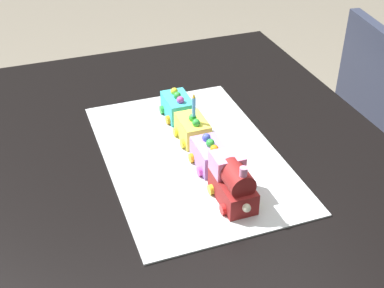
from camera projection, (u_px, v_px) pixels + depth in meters
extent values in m
cube|color=black|center=(198.00, 172.00, 1.22)|extent=(1.40, 1.00, 0.03)
cube|color=black|center=(246.00, 131.00, 2.05)|extent=(0.07, 0.07, 0.71)
cube|color=black|center=(14.00, 178.00, 1.81)|extent=(0.07, 0.07, 0.71)
cube|color=#2D3347|center=(372.00, 89.00, 1.70)|extent=(0.40, 0.09, 0.40)
cube|color=#2D3347|center=(373.00, 225.00, 1.82)|extent=(0.04, 0.04, 0.42)
cube|color=#2D3347|center=(332.00, 168.00, 2.10)|extent=(0.04, 0.04, 0.42)
cube|color=silver|center=(192.00, 155.00, 1.25)|extent=(0.60, 0.40, 0.00)
cube|color=maroon|center=(233.00, 190.00, 1.10)|extent=(0.12, 0.06, 0.05)
cylinder|color=maroon|center=(237.00, 178.00, 1.06)|extent=(0.08, 0.05, 0.05)
cube|color=pink|center=(227.00, 163.00, 1.10)|extent=(0.06, 0.06, 0.04)
cylinder|color=pink|center=(243.00, 174.00, 1.02)|extent=(0.02, 0.02, 0.03)
sphere|color=#F4EFCC|center=(247.00, 208.00, 1.04)|extent=(0.02, 0.02, 0.02)
cylinder|color=yellow|center=(255.00, 202.00, 1.09)|extent=(0.02, 0.01, 0.02)
cylinder|color=yellow|center=(241.00, 183.00, 1.14)|extent=(0.02, 0.01, 0.02)
cylinder|color=red|center=(223.00, 210.00, 1.07)|extent=(0.02, 0.01, 0.02)
cylinder|color=yellow|center=(211.00, 190.00, 1.12)|extent=(0.02, 0.01, 0.02)
cube|color=#AD84E0|center=(210.00, 155.00, 1.20)|extent=(0.10, 0.06, 0.06)
cylinder|color=red|center=(229.00, 165.00, 1.20)|extent=(0.02, 0.01, 0.02)
cylinder|color=orange|center=(220.00, 152.00, 1.24)|extent=(0.02, 0.01, 0.02)
cylinder|color=#D84CB2|center=(200.00, 171.00, 1.18)|extent=(0.02, 0.01, 0.02)
cylinder|color=orange|center=(191.00, 158.00, 1.22)|extent=(0.02, 0.01, 0.02)
sphere|color=orange|center=(214.00, 149.00, 1.16)|extent=(0.02, 0.02, 0.02)
sphere|color=#4C59D8|center=(206.00, 138.00, 1.20)|extent=(0.02, 0.02, 0.02)
sphere|color=green|center=(210.00, 143.00, 1.18)|extent=(0.02, 0.02, 0.02)
cube|color=#F4E04C|center=(193.00, 129.00, 1.29)|extent=(0.10, 0.06, 0.06)
cylinder|color=yellow|center=(210.00, 138.00, 1.29)|extent=(0.02, 0.01, 0.02)
cylinder|color=yellow|center=(202.00, 127.00, 1.33)|extent=(0.02, 0.01, 0.02)
cylinder|color=yellow|center=(183.00, 144.00, 1.27)|extent=(0.02, 0.01, 0.02)
cylinder|color=yellow|center=(175.00, 132.00, 1.31)|extent=(0.02, 0.01, 0.02)
sphere|color=green|center=(193.00, 118.00, 1.27)|extent=(0.02, 0.02, 0.02)
sphere|color=green|center=(196.00, 123.00, 1.25)|extent=(0.02, 0.02, 0.02)
cube|color=#38B7C6|center=(177.00, 107.00, 1.38)|extent=(0.10, 0.06, 0.06)
cylinder|color=orange|center=(194.00, 115.00, 1.38)|extent=(0.02, 0.01, 0.02)
cylinder|color=yellow|center=(187.00, 105.00, 1.42)|extent=(0.02, 0.01, 0.02)
cylinder|color=orange|center=(168.00, 120.00, 1.36)|extent=(0.02, 0.01, 0.02)
cylinder|color=green|center=(162.00, 110.00, 1.40)|extent=(0.02, 0.01, 0.02)
sphere|color=#D84CB2|center=(180.00, 100.00, 1.34)|extent=(0.02, 0.02, 0.02)
sphere|color=green|center=(177.00, 96.00, 1.36)|extent=(0.02, 0.02, 0.02)
sphere|color=yellow|center=(174.00, 91.00, 1.38)|extent=(0.02, 0.02, 0.02)
cylinder|color=#4CA5E5|center=(194.00, 107.00, 1.25)|extent=(0.01, 0.01, 0.05)
cone|color=yellow|center=(194.00, 95.00, 1.23)|extent=(0.01, 0.01, 0.01)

